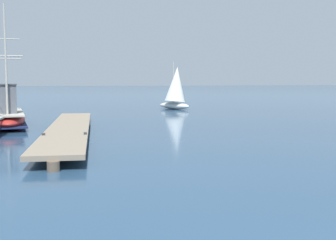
% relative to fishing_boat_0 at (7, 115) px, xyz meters
% --- Properties ---
extents(floating_dock, '(2.47, 16.59, 0.53)m').
position_rel_fishing_boat_0_xyz_m(floating_dock, '(3.42, -4.96, -0.27)').
color(floating_dock, gray).
rests_on(floating_dock, ground).
extents(fishing_boat_0, '(2.87, 8.85, 7.07)m').
position_rel_fishing_boat_0_xyz_m(fishing_boat_0, '(0.00, 0.00, 0.00)').
color(fishing_boat_0, '#AD2823').
rests_on(fishing_boat_0, ground).
extents(distant_sailboat, '(2.90, 3.68, 4.20)m').
position_rel_fishing_boat_0_xyz_m(distant_sailboat, '(12.41, 12.39, 1.22)').
color(distant_sailboat, silver).
rests_on(distant_sailboat, ground).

